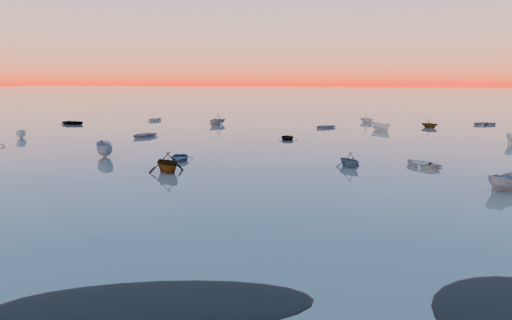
% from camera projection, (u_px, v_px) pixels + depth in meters
% --- Properties ---
extents(ground, '(600.00, 600.00, 0.00)m').
position_uv_depth(ground, '(330.00, 114.00, 116.16)').
color(ground, '#6D655B').
rests_on(ground, ground).
extents(mud_lobes, '(140.00, 6.00, 0.07)m').
position_uv_depth(mud_lobes, '(138.00, 310.00, 18.90)').
color(mud_lobes, black).
rests_on(mud_lobes, ground).
extents(moored_fleet, '(124.00, 58.00, 1.20)m').
position_uv_depth(moored_fleet, '(306.00, 139.00, 70.90)').
color(moored_fleet, silver).
rests_on(moored_fleet, ground).
extents(boat_near_left, '(4.20, 2.66, 0.98)m').
position_uv_depth(boat_near_left, '(180.00, 160.00, 52.58)').
color(boat_near_left, '#334A62').
rests_on(boat_near_left, ground).
extents(boat_near_center, '(3.86, 4.29, 1.41)m').
position_uv_depth(boat_near_center, '(507.00, 190.00, 38.91)').
color(boat_near_center, gray).
rests_on(boat_near_center, ground).
extents(boat_near_right, '(3.44, 3.13, 1.13)m').
position_uv_depth(boat_near_right, '(349.00, 167.00, 48.84)').
color(boat_near_right, '#334A62').
rests_on(boat_near_right, ground).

